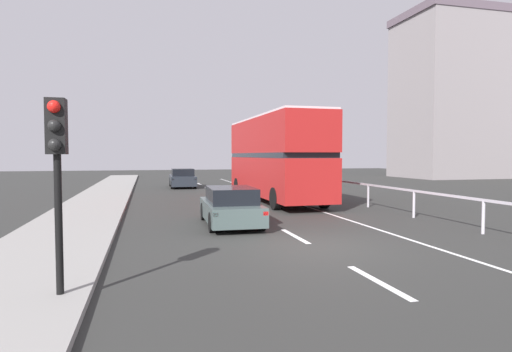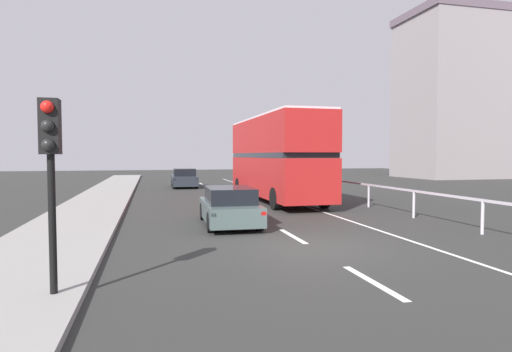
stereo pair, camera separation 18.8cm
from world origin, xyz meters
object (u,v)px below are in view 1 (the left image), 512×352
Objects in this scene: double_decker_bus_red at (275,156)px; hatchback_car_near at (231,207)px; sedan_car_ahead at (182,178)px; traffic_signal_pole at (57,148)px.

double_decker_bus_red is 8.46m from hatchback_car_near.
hatchback_car_near is (-3.84, -7.34, -1.73)m from double_decker_bus_red.
double_decker_bus_red reaches higher than sedan_car_ahead.
double_decker_bus_red is at bearing 60.57° from traffic_signal_pole.
double_decker_bus_red reaches higher than hatchback_car_near.
sedan_car_ahead is (-0.20, 17.87, 0.04)m from hatchback_car_near.
double_decker_bus_red is at bearing 64.19° from hatchback_car_near.
sedan_car_ahead is at bearing 110.61° from double_decker_bus_red.
traffic_signal_pole reaches higher than hatchback_car_near.
traffic_signal_pole is 25.19m from sedan_car_ahead.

